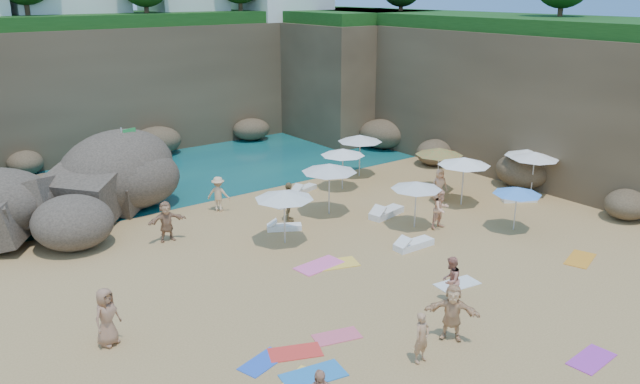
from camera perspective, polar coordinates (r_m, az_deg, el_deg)
ground at (r=24.18m, az=0.50°, el=-7.18°), size 120.00×120.00×0.00m
seawater at (r=50.24m, az=-20.91°, el=5.07°), size 120.00×120.00×0.00m
cliff_back at (r=45.46m, az=-17.18°, el=9.33°), size 44.00×8.00×8.00m
cliff_right at (r=41.55m, az=14.90°, el=8.77°), size 8.00×30.00×8.00m
cliff_corner at (r=48.51m, az=2.09°, el=10.62°), size 10.00×12.00×8.00m
rock_outcrop at (r=29.36m, az=-22.32°, el=-3.91°), size 11.00×9.88×3.60m
flag_pole at (r=31.91m, az=-17.28°, el=3.15°), size 0.77×0.19×3.97m
parasol_0 at (r=33.21m, az=2.10°, el=3.68°), size 2.36×2.36×2.24m
parasol_1 at (r=29.35m, az=0.85°, el=2.23°), size 2.64×2.64×2.50m
parasol_2 at (r=35.66m, az=3.68°, el=4.93°), size 2.55×2.55×2.41m
parasol_4 at (r=34.96m, az=18.39°, el=3.44°), size 2.33×2.33×2.20m
parasol_5 at (r=28.06m, az=8.81°, el=0.62°), size 2.30×2.30×2.17m
parasol_6 at (r=33.41m, az=10.85°, el=3.67°), size 2.51×2.51×2.37m
parasol_7 at (r=31.46m, az=13.05°, el=2.75°), size 2.59×2.59×2.45m
parasol_9 at (r=25.97m, az=-3.30°, el=-0.23°), size 2.50×2.50×2.36m
parasol_10 at (r=28.78m, az=17.60°, el=0.12°), size 2.14×2.14×2.02m
parasol_11 at (r=33.97m, az=19.05°, el=3.17°), size 2.47×2.47×2.34m
lounger_0 at (r=31.38m, az=-2.69°, el=-0.81°), size 2.13×1.03×0.32m
lounger_1 at (r=28.08m, az=-3.29°, el=-3.24°), size 1.60×1.20×0.24m
lounger_2 at (r=33.30m, az=-1.47°, el=0.27°), size 1.66×0.93×0.25m
lounger_3 at (r=29.87m, az=6.09°, el=-1.91°), size 2.08×1.03×0.31m
lounger_4 at (r=33.31m, az=17.72°, el=-0.59°), size 1.77×1.42×0.27m
lounger_5 at (r=26.44m, az=8.57°, el=-4.77°), size 1.84×0.65×0.28m
towel_0 at (r=18.20m, az=-0.61°, el=-16.42°), size 1.93×1.21×0.03m
towel_1 at (r=19.94m, az=1.56°, el=-13.06°), size 1.61×1.10×0.03m
towel_4 at (r=17.94m, az=-1.95°, el=-17.01°), size 1.64×1.26×0.03m
towel_6 at (r=20.47m, az=23.57°, el=-13.84°), size 1.65×0.91×0.03m
towel_7 at (r=19.19m, az=-2.29°, el=-14.44°), size 1.76×1.33×0.03m
towel_8 at (r=18.82m, az=-5.24°, el=-15.22°), size 1.60×1.11×0.03m
towel_9 at (r=24.56m, az=-0.07°, el=-6.72°), size 2.00×1.13×0.03m
towel_10 at (r=27.18m, az=22.69°, el=-5.68°), size 1.92×1.35×0.03m
towel_12 at (r=24.67m, az=1.29°, el=-6.60°), size 2.10×1.50×0.03m
towel_13 at (r=23.65m, az=12.44°, el=-8.21°), size 1.75×1.05×0.03m
person_stand_1 at (r=21.96m, az=11.86°, el=-7.90°), size 1.01×0.91×1.69m
person_stand_2 at (r=30.55m, az=-9.27°, el=-0.17°), size 1.11×1.12×1.73m
person_stand_3 at (r=28.83m, az=-2.88°, el=-0.92°), size 0.97×1.17×1.87m
person_stand_4 at (r=32.22m, az=10.87°, el=0.64°), size 0.92×0.74×1.66m
person_stand_5 at (r=27.38m, az=-13.87°, el=-2.61°), size 1.69×0.66×1.78m
person_lie_2 at (r=20.48m, az=-18.73°, el=-12.47°), size 1.58×2.04×0.49m
person_lie_3 at (r=20.12m, az=11.87°, el=-12.42°), size 2.45×2.43×0.48m
person_lie_4 at (r=18.91m, az=9.19°, el=-14.61°), size 0.68×1.57×0.37m
person_lie_5 at (r=28.62m, az=10.93°, el=-2.65°), size 0.93×1.82×0.68m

